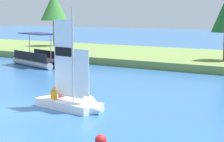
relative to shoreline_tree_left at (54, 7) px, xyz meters
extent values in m
plane|color=#2D609E|center=(19.90, -25.92, -5.54)|extent=(200.00, 200.00, 0.00)
cube|color=olive|center=(19.90, -1.36, -5.21)|extent=(80.00, 14.24, 0.67)
cylinder|color=brown|center=(0.00, 0.00, -3.29)|extent=(0.30, 0.30, 3.17)
cone|color=#387F33|center=(0.00, 0.00, 0.03)|extent=(3.30, 3.30, 3.45)
cube|color=white|center=(21.80, -23.70, -5.34)|extent=(3.77, 1.89, 0.41)
cone|color=white|center=(23.59, -23.94, -5.34)|extent=(1.06, 1.38, 1.27)
cylinder|color=#B7B7BC|center=(22.16, -23.75, -2.82)|extent=(0.08, 0.08, 4.64)
cube|color=white|center=(21.49, -23.66, -2.99)|extent=(1.34, 0.21, 3.79)
cube|color=black|center=(21.49, -23.66, -2.70)|extent=(1.21, 0.20, 0.45)
cube|color=white|center=(22.75, -23.83, -3.72)|extent=(0.99, 0.16, 2.43)
cylinder|color=#B7B7BC|center=(21.49, -23.66, -4.92)|extent=(1.34, 0.24, 0.06)
cube|color=orange|center=(21.02, -23.91, -4.90)|extent=(0.30, 0.24, 0.47)
sphere|color=tan|center=(21.02, -23.91, -4.56)|extent=(0.20, 0.20, 0.20)
cube|color=red|center=(20.98, -23.28, -4.91)|extent=(0.30, 0.24, 0.46)
sphere|color=tan|center=(20.98, -23.28, -4.57)|extent=(0.20, 0.20, 0.20)
cylinder|color=#B2B2B7|center=(8.95, -11.04, -5.24)|extent=(6.31, 2.50, 0.60)
cylinder|color=#B2B2B7|center=(8.44, -12.65, -5.24)|extent=(6.31, 2.50, 0.60)
cube|color=black|center=(8.69, -11.84, -4.89)|extent=(6.57, 4.03, 0.10)
cube|color=black|center=(9.01, -10.84, -4.54)|extent=(5.67, 1.87, 0.60)
cube|color=black|center=(8.38, -12.84, -4.54)|extent=(5.67, 1.87, 0.60)
cylinder|color=#B2B2B7|center=(10.53, -12.42, -3.76)|extent=(0.06, 0.06, 2.17)
cylinder|color=#B2B2B7|center=(6.85, -11.26, -3.76)|extent=(0.06, 0.06, 2.17)
cube|color=#1E234C|center=(8.69, -11.84, -2.63)|extent=(4.79, 3.27, 0.08)
sphere|color=red|center=(26.63, -27.73, -5.33)|extent=(0.43, 0.43, 0.43)
camera|label=1|loc=(35.06, -39.67, -0.77)|focal=67.13mm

